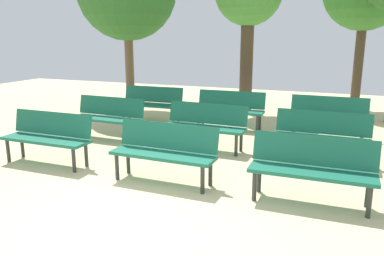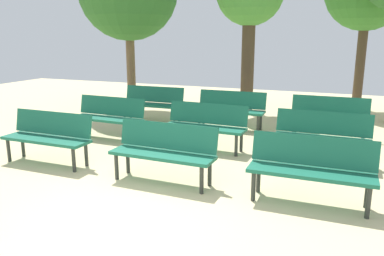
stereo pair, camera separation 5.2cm
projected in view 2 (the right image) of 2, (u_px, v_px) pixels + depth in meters
The scene contains 10 objects.
ground_plane at pixel (104, 225), 4.51m from camera, with size 24.00×24.00×0.00m, color beige.
bench_r0_c0 at pixel (48, 134), 6.62m from camera, with size 1.60×0.49×0.87m.
bench_r0_c1 at pixel (164, 149), 5.77m from camera, with size 1.61×0.52×0.87m.
bench_r0_c2 at pixel (311, 166), 5.03m from camera, with size 1.60×0.49×0.87m.
bench_r1_c0 at pixel (109, 115), 8.21m from camera, with size 1.62×0.53×0.87m.
bench_r1_c1 at pixel (205, 123), 7.44m from camera, with size 1.62×0.53×0.87m.
bench_r1_c2 at pixel (322, 134), 6.64m from camera, with size 1.61×0.50×0.87m.
bench_r2_c0 at pixel (153, 102), 9.85m from camera, with size 1.61×0.51×0.87m.
bench_r2_c1 at pixel (231, 107), 9.05m from camera, with size 1.61×0.51×0.87m.
bench_r2_c2 at pixel (329, 114), 8.25m from camera, with size 1.60×0.49×0.87m.
Camera 2 is at (2.49, -3.43, 2.17)m, focal length 36.15 mm.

